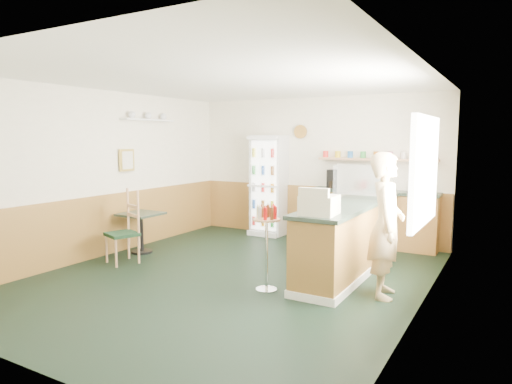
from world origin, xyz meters
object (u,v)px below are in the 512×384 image
Objects in this scene: drinks_fridge at (268,186)px; cash_register at (319,205)px; shopkeeper at (386,225)px; condiment_stand at (267,235)px; cafe_table at (141,225)px; display_case at (365,181)px; cafe_chair at (126,224)px.

drinks_fridge is 3.65m from cash_register.
shopkeeper is 1.63× the size of condiment_stand.
shopkeeper reaches higher than cash_register.
condiment_stand reaches higher than cafe_table.
drinks_fridge is 1.84× the size of condiment_stand.
shopkeeper is 2.59× the size of cafe_table.
drinks_fridge reaches higher than shopkeeper.
shopkeeper is (0.70, -1.44, -0.38)m from display_case.
display_case is at bearing 13.61° from shopkeeper.
cash_register is (0.00, -1.84, -0.13)m from display_case.
shopkeeper is (0.70, 0.40, -0.25)m from cash_register.
display_case reaches higher than condiment_stand.
cash_register is 0.84m from shopkeeper.
drinks_fridge is 1.74× the size of cafe_chair.
cafe_chair is at bearing 83.86° from shopkeeper.
display_case is 0.50× the size of shopkeeper.
cash_register is 3.50m from cafe_table.
condiment_stand is at bearing -172.69° from cash_register.
shopkeeper is at bearing 26.18° from cash_register.
cafe_chair is (-2.54, 0.11, -0.13)m from condiment_stand.
cafe_chair is at bearing -149.77° from display_case.
cafe_table is (-3.40, -1.33, -0.78)m from display_case.
display_case reaches higher than cafe_table.
cafe_chair is (0.21, -0.53, 0.12)m from cafe_table.
cafe_table is (-1.16, -2.36, -0.51)m from drinks_fridge.
drinks_fridge is at bearing 91.88° from cafe_chair.
cafe_chair is (-3.19, -1.86, -0.67)m from display_case.
cash_register reaches higher than cafe_table.
condiment_stand is (1.59, -3.00, -0.27)m from drinks_fridge.
shopkeeper reaches higher than display_case.
cash_register is at bearing -8.55° from cafe_table.
cafe_table is (-4.10, 0.11, -0.40)m from shopkeeper.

